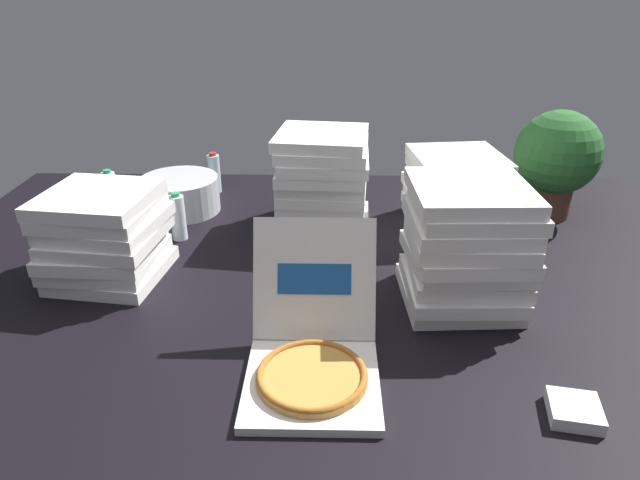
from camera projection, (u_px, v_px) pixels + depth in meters
The scene contains 12 objects.
ground_plane at pixel (321, 290), 2.01m from camera, with size 3.20×2.40×0.02m, color black.
open_pizza_box at pixel (313, 348), 1.57m from camera, with size 0.37×0.52×0.36m.
pizza_stack_left_far at pixel (323, 180), 2.40m from camera, with size 0.42×0.41×0.42m.
pizza_stack_right_near at pixel (466, 246), 1.84m from camera, with size 0.40×0.41×0.42m.
pizza_stack_right_far at pixel (453, 190), 2.43m from camera, with size 0.41×0.42×0.33m.
pizza_stack_center_far at pixel (105, 235), 2.02m from camera, with size 0.43×0.43×0.33m.
ice_bucket at pixel (180, 194), 2.60m from camera, with size 0.36×0.36×0.16m, color #B7BABF.
water_bottle_0 at pixel (214, 173), 2.82m from camera, with size 0.06×0.06×0.21m.
water_bottle_1 at pixel (111, 192), 2.58m from camera, with size 0.06×0.06×0.21m.
water_bottle_2 at pixel (178, 217), 2.32m from camera, with size 0.06×0.06×0.21m.
potted_plant at pixel (557, 157), 2.47m from camera, with size 0.37×0.37×0.48m.
napkin_pile at pixel (574, 410), 1.42m from camera, with size 0.13×0.13×0.04m, color white.
Camera 1 is at (0.03, -1.73, 1.03)m, focal length 31.55 mm.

